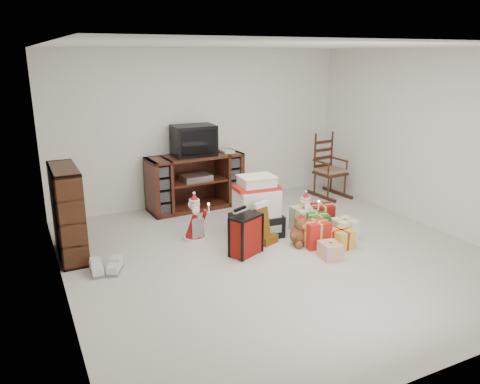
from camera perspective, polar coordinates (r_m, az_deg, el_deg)
name	(u,v)px	position (r m, az deg, el deg)	size (l,w,h in m)	color
room	(280,157)	(5.54, 4.88, 4.27)	(5.01, 5.01, 2.51)	beige
tv_stand	(195,182)	(7.56, -5.47, 1.25)	(1.56, 0.64, 0.87)	#451D13
bookshelf	(68,214)	(6.06, -20.25, -2.55)	(0.31, 0.92, 1.13)	#3E2111
rocking_chair	(328,174)	(8.37, 10.70, 2.21)	(0.53, 0.80, 1.15)	#3E2111
gift_pile	(257,210)	(6.39, 2.03, -2.25)	(0.69, 0.52, 0.83)	black
red_suitcase	(246,235)	(5.81, 0.73, -5.26)	(0.45, 0.36, 0.61)	maroon
stocking	(263,224)	(6.08, 2.78, -3.89)	(0.28, 0.12, 0.60)	#0C690B
teddy_bear	(300,232)	(6.19, 7.31, -4.89)	(0.26, 0.23, 0.39)	brown
santa_figurine	(305,217)	(6.61, 7.93, -3.00)	(0.29, 0.28, 0.59)	#A91218
mrs_claus_figurine	(195,222)	(6.32, -5.52, -3.62)	(0.32, 0.30, 0.65)	#A91218
sneaker_pair	(106,268)	(5.65, -16.04, -8.90)	(0.40, 0.34, 0.11)	silver
gift_cluster	(325,230)	(6.39, 10.27, -4.63)	(0.83, 1.22, 0.29)	red
crt_television	(194,140)	(7.41, -5.64, 6.29)	(0.66, 0.49, 0.48)	black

